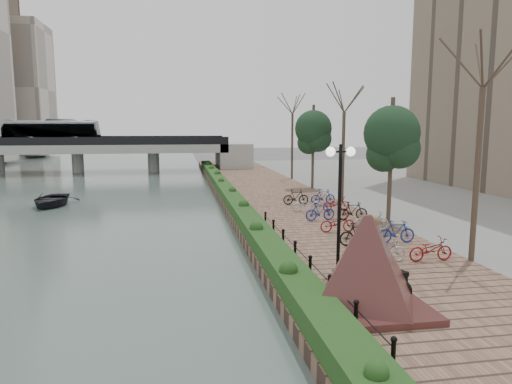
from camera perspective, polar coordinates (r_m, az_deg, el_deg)
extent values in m
plane|color=#59595B|center=(14.49, 2.38, -14.13)|extent=(220.00, 220.00, 0.00)
cube|color=#43544E|center=(40.40, -27.02, -0.60)|extent=(30.00, 130.00, 0.02)
cube|color=brown|center=(31.80, 2.94, -1.40)|extent=(8.00, 75.00, 0.50)
cube|color=gray|center=(38.53, 26.86, -0.60)|extent=(24.00, 75.00, 0.50)
cube|color=#203E16|center=(33.62, -3.65, 0.06)|extent=(1.10, 56.00, 0.60)
cylinder|color=black|center=(10.24, 16.77, -19.11)|extent=(0.10, 0.10, 0.70)
cylinder|color=black|center=(11.89, 12.37, -14.99)|extent=(0.10, 0.10, 0.70)
cylinder|color=black|center=(13.63, 9.18, -11.85)|extent=(0.10, 0.10, 0.70)
cylinder|color=black|center=(15.44, 6.78, -9.41)|extent=(0.10, 0.10, 0.70)
cylinder|color=black|center=(17.29, 4.91, -7.47)|extent=(0.10, 0.10, 0.70)
cylinder|color=black|center=(19.17, 3.42, -5.90)|extent=(0.10, 0.10, 0.70)
cylinder|color=black|center=(21.07, 2.20, -4.61)|extent=(0.10, 0.10, 0.70)
cylinder|color=black|center=(22.98, 1.18, -3.54)|extent=(0.10, 0.10, 0.70)
cube|color=#411C1D|center=(13.44, 13.46, -13.45)|extent=(3.17, 3.17, 0.19)
pyramid|color=#411C1D|center=(13.02, 13.65, -8.09)|extent=(4.47, 4.47, 2.42)
cylinder|color=black|center=(15.67, 10.36, -2.21)|extent=(0.12, 0.12, 4.42)
cylinder|color=black|center=(15.45, 10.54, 4.98)|extent=(0.70, 0.06, 0.06)
sphere|color=white|center=(15.33, 9.31, 4.98)|extent=(0.32, 0.32, 0.32)
sphere|color=white|center=(15.57, 11.76, 4.97)|extent=(0.32, 0.32, 0.32)
imported|color=olive|center=(16.97, 14.46, -5.97)|extent=(0.80, 0.67, 1.86)
imported|color=#B3B2B7|center=(17.65, 15.72, -7.08)|extent=(0.60, 1.71, 0.90)
imported|color=black|center=(19.95, 12.55, -5.09)|extent=(0.47, 1.66, 1.00)
imported|color=maroon|center=(22.33, 10.04, -3.74)|extent=(0.60, 1.72, 0.90)
imported|color=navy|center=(24.74, 8.03, -2.43)|extent=(0.47, 1.66, 1.00)
imported|color=#B3B2B7|center=(27.19, 6.39, -1.56)|extent=(0.60, 1.71, 0.90)
imported|color=black|center=(29.66, 5.01, -0.64)|extent=(0.47, 1.66, 1.00)
imported|color=maroon|center=(18.48, 20.81, -6.63)|extent=(0.60, 1.71, 0.90)
imported|color=navy|center=(20.68, 17.19, -4.79)|extent=(0.47, 1.66, 1.00)
imported|color=#B3B2B7|center=(22.99, 14.28, -3.53)|extent=(0.60, 1.72, 0.90)
imported|color=black|center=(25.33, 11.92, -2.28)|extent=(0.47, 1.66, 1.00)
imported|color=maroon|center=(27.74, 9.97, -1.44)|extent=(0.60, 1.71, 0.90)
imported|color=navy|center=(30.16, 8.33, -0.55)|extent=(0.47, 1.66, 1.00)
cube|color=#A2A19C|center=(59.44, -21.46, 5.12)|extent=(36.00, 8.00, 1.00)
cube|color=black|center=(55.60, -22.34, 5.89)|extent=(36.00, 0.15, 0.90)
cube|color=black|center=(63.23, -20.79, 6.16)|extent=(36.00, 0.15, 0.90)
cylinder|color=#A2A19C|center=(59.54, -21.38, 3.44)|extent=(1.40, 1.40, 2.50)
cylinder|color=#A2A19C|center=(58.36, -12.68, 3.71)|extent=(1.40, 1.40, 2.50)
imported|color=silver|center=(60.00, -24.09, 6.91)|extent=(2.52, 10.77, 3.00)
imported|color=black|center=(34.99, -24.27, -0.86)|extent=(3.47, 4.65, 0.92)
cube|color=beige|center=(98.15, -28.01, 11.24)|extent=(12.00, 12.00, 24.00)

